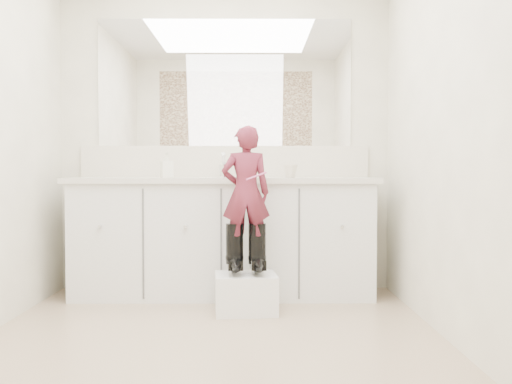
{
  "coord_description": "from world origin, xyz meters",
  "views": [
    {
      "loc": [
        0.22,
        -3.05,
        0.93
      ],
      "look_at": [
        0.25,
        0.87,
        0.79
      ],
      "focal_mm": 40.0,
      "sensor_mm": 36.0,
      "label": 1
    }
  ],
  "objects": [
    {
      "name": "step_stool",
      "position": [
        0.18,
        0.7,
        0.13
      ],
      "size": [
        0.43,
        0.37,
        0.26
      ],
      "primitive_type": "cube",
      "rotation": [
        0.0,
        0.0,
        0.08
      ],
      "color": "white",
      "rests_on": "floor"
    },
    {
      "name": "floor",
      "position": [
        0.0,
        0.0,
        0.0
      ],
      "size": [
        3.0,
        3.0,
        0.0
      ],
      "primitive_type": "plane",
      "color": "#947F61",
      "rests_on": "ground"
    },
    {
      "name": "mirror",
      "position": [
        0.0,
        1.49,
        1.64
      ],
      "size": [
        2.0,
        0.02,
        1.0
      ],
      "primitive_type": "cube",
      "color": "white",
      "rests_on": "wall_back"
    },
    {
      "name": "toddler",
      "position": [
        0.18,
        0.72,
        0.8
      ],
      "size": [
        0.34,
        0.24,
        0.88
      ],
      "primitive_type": "imported",
      "rotation": [
        0.0,
        0.0,
        3.23
      ],
      "color": "#A13151",
      "rests_on": "step_stool"
    },
    {
      "name": "boot_left",
      "position": [
        0.1,
        0.72,
        0.42
      ],
      "size": [
        0.14,
        0.23,
        0.33
      ],
      "primitive_type": null,
      "rotation": [
        0.0,
        0.0,
        0.08
      ],
      "color": "black",
      "rests_on": "step_stool"
    },
    {
      "name": "boot_right",
      "position": [
        0.25,
        0.72,
        0.42
      ],
      "size": [
        0.14,
        0.23,
        0.33
      ],
      "primitive_type": null,
      "rotation": [
        0.0,
        0.0,
        0.08
      ],
      "color": "black",
      "rests_on": "step_stool"
    },
    {
      "name": "vanity_cabinet",
      "position": [
        0.0,
        1.23,
        0.42
      ],
      "size": [
        2.2,
        0.55,
        0.85
      ],
      "primitive_type": "cube",
      "color": "silver",
      "rests_on": "floor"
    },
    {
      "name": "soap_bottle",
      "position": [
        -0.43,
        1.25,
        0.98
      ],
      "size": [
        0.11,
        0.11,
        0.19
      ],
      "primitive_type": "imported",
      "rotation": [
        0.0,
        0.0,
        0.4
      ],
      "color": "silver",
      "rests_on": "countertop"
    },
    {
      "name": "backsplash",
      "position": [
        0.0,
        1.49,
        1.02
      ],
      "size": [
        2.28,
        0.03,
        0.25
      ],
      "primitive_type": "cube",
      "color": "beige",
      "rests_on": "countertop"
    },
    {
      "name": "wall_front",
      "position": [
        0.0,
        -1.5,
        1.2
      ],
      "size": [
        2.6,
        0.0,
        2.6
      ],
      "primitive_type": "plane",
      "rotation": [
        -1.57,
        0.0,
        0.0
      ],
      "color": "beige",
      "rests_on": "floor"
    },
    {
      "name": "cup",
      "position": [
        0.51,
        1.24,
        0.94
      ],
      "size": [
        0.13,
        0.13,
        0.1
      ],
      "primitive_type": "imported",
      "rotation": [
        0.0,
        0.0,
        0.26
      ],
      "color": "beige",
      "rests_on": "countertop"
    },
    {
      "name": "countertop",
      "position": [
        0.0,
        1.21,
        0.87
      ],
      "size": [
        2.28,
        0.58,
        0.04
      ],
      "primitive_type": "cube",
      "color": "beige",
      "rests_on": "vanity_cabinet"
    },
    {
      "name": "wall_right",
      "position": [
        1.3,
        0.0,
        1.2
      ],
      "size": [
        0.0,
        3.0,
        3.0
      ],
      "primitive_type": "plane",
      "rotation": [
        1.57,
        0.0,
        -1.57
      ],
      "color": "beige",
      "rests_on": "floor"
    },
    {
      "name": "wall_back",
      "position": [
        0.0,
        1.5,
        1.2
      ],
      "size": [
        2.6,
        0.0,
        2.6
      ],
      "primitive_type": "plane",
      "rotation": [
        1.57,
        0.0,
        0.0
      ],
      "color": "beige",
      "rests_on": "floor"
    },
    {
      "name": "faucet",
      "position": [
        0.0,
        1.38,
        0.94
      ],
      "size": [
        0.08,
        0.08,
        0.1
      ],
      "primitive_type": "cylinder",
      "color": "silver",
      "rests_on": "countertop"
    },
    {
      "name": "toothbrush",
      "position": [
        0.25,
        0.64,
        0.91
      ],
      "size": [
        0.14,
        0.02,
        0.06
      ],
      "primitive_type": "cylinder",
      "rotation": [
        0.0,
        1.22,
        0.08
      ],
      "color": "#CE508C",
      "rests_on": "toddler"
    }
  ]
}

